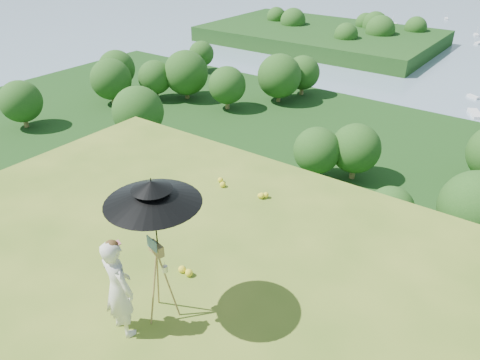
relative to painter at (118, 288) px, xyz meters
The scene contains 7 objects.
forest_slope 45.26m from the painter, 88.83° to the left, with size 140.00×56.00×22.00m, color black.
peninsula 173.62m from the painter, 115.75° to the left, with size 90.00×60.00×12.00m, color black, non-canonical shape.
slope_trees 37.55m from the painter, 88.83° to the left, with size 110.00×50.00×6.00m, color #1B4B16, non-canonical shape.
painter is the anchor object (origin of this frame).
field_easel 0.62m from the painter, 66.95° to the left, with size 0.55×0.55×1.46m, color olive, non-canonical shape.
sun_umbrella 1.18m from the painter, 67.48° to the left, with size 1.33×1.33×1.19m, color black, non-canonical shape.
painter_cap 0.76m from the painter, ahead, with size 0.19×0.23×0.10m, color #C46B74, non-canonical shape.
Camera 1 is at (3.64, -2.09, 5.34)m, focal length 35.00 mm.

